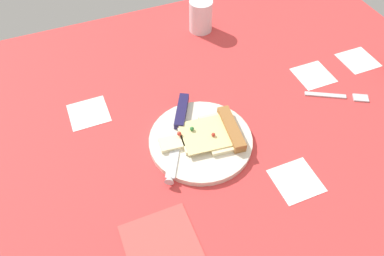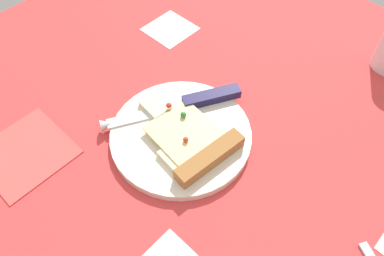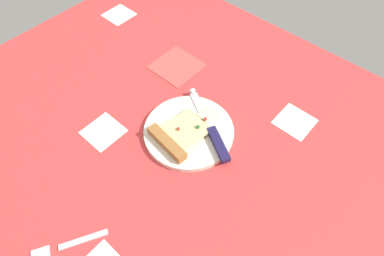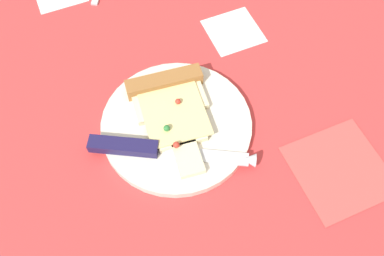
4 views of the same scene
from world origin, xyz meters
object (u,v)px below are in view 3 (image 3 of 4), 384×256
at_px(plate, 189,131).
at_px(fork, 65,245).
at_px(napkin, 177,66).
at_px(pizza_slice, 181,134).
at_px(knife, 211,130).

distance_m(plate, fork, 0.37).
bearing_deg(napkin, fork, 19.87).
bearing_deg(napkin, pizza_slice, 45.62).
relative_size(pizza_slice, fork, 1.27).
bearing_deg(napkin, plate, 50.40).
height_order(pizza_slice, fork, pizza_slice).
xyz_separation_m(plate, knife, (-0.03, 0.05, 0.01)).
xyz_separation_m(plate, napkin, (-0.16, -0.19, -0.00)).
bearing_deg(plate, napkin, -129.60).
relative_size(plate, napkin, 1.75).
bearing_deg(pizza_slice, plate, 90.20).
xyz_separation_m(knife, fork, (0.41, -0.04, -0.02)).
distance_m(knife, napkin, 0.27).
xyz_separation_m(fork, napkin, (-0.53, -0.19, -0.00)).
bearing_deg(plate, pizza_slice, -6.27).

